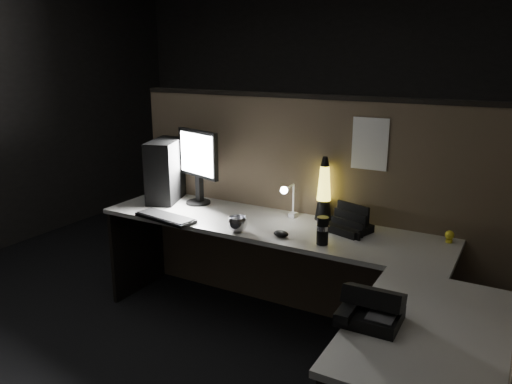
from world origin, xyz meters
The scene contains 16 objects.
floor centered at (0.00, 0.00, 0.00)m, with size 6.00×6.00×0.00m, color black.
room_shell centered at (0.00, 0.00, 1.62)m, with size 6.00×6.00×6.00m.
partition_back centered at (0.00, 0.93, 0.75)m, with size 2.66×0.06×1.50m, color brown.
desk centered at (0.18, 0.25, 0.58)m, with size 2.60×1.60×0.73m.
pc_tower centered at (-1.06, 0.72, 0.95)m, with size 0.19×0.42×0.45m, color black.
monitor centered at (-0.80, 0.76, 1.05)m, with size 0.41×0.18×0.53m.
keyboard centered at (-0.77, 0.34, 0.74)m, with size 0.44×0.15×0.02m, color black.
mouse centered at (0.03, 0.42, 0.75)m, with size 0.10×0.07×0.04m, color black.
clip_lamp centered at (-0.06, 0.71, 0.87)m, with size 0.05×0.19×0.25m.
organizer centered at (0.35, 0.71, 0.77)m, with size 0.29×0.27×0.18m.
lava_lamp centered at (0.13, 0.85, 0.90)m, with size 0.11×0.11×0.42m.
travel_mug centered at (0.29, 0.43, 0.81)m, with size 0.07×0.07×0.16m, color black.
steel_mug centered at (-0.24, 0.37, 0.78)m, with size 0.12×0.12×0.09m, color #B2B2B9.
figurine centered at (0.92, 0.81, 0.77)m, with size 0.05×0.05×0.05m, color yellow.
pinned_paper centered at (0.40, 0.90, 1.25)m, with size 0.23×0.00×0.32m, color white.
desk_phone centered at (0.78, -0.27, 0.78)m, with size 0.24×0.26×0.14m.
Camera 1 is at (1.27, -2.08, 1.77)m, focal length 35.00 mm.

